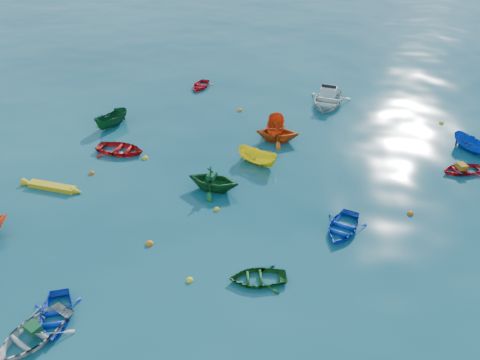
# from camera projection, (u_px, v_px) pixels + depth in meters

# --- Properties ---
(ground) EXTENTS (160.00, 160.00, 0.00)m
(ground) POSITION_uv_depth(u_px,v_px,m) (227.00, 240.00, 23.38)
(ground) COLOR #0A394B
(ground) RESTS_ON ground
(dinghy_blue_sw) EXTENTS (2.77, 3.23, 0.57)m
(dinghy_blue_sw) POSITION_uv_depth(u_px,v_px,m) (57.00, 318.00, 19.21)
(dinghy_blue_sw) COLOR #1136D6
(dinghy_blue_sw) RESTS_ON ground
(dinghy_white_near) EXTENTS (3.55, 3.96, 0.68)m
(dinghy_white_near) POSITION_uv_depth(u_px,v_px,m) (34.00, 338.00, 18.37)
(dinghy_white_near) COLOR beige
(dinghy_white_near) RESTS_ON ground
(dinghy_blue_se) EXTENTS (3.02, 3.51, 0.61)m
(dinghy_blue_se) POSITION_uv_depth(u_px,v_px,m) (342.00, 230.00, 24.06)
(dinghy_blue_se) COLOR #0F3CC4
(dinghy_blue_se) RESTS_ON ground
(sampan_yellow_mid) EXTENTS (3.02, 2.26, 1.10)m
(sampan_yellow_mid) POSITION_uv_depth(u_px,v_px,m) (257.00, 164.00, 29.73)
(sampan_yellow_mid) COLOR yellow
(sampan_yellow_mid) RESTS_ON ground
(dinghy_green_e) EXTENTS (2.92, 2.34, 0.54)m
(dinghy_green_e) POSITION_uv_depth(u_px,v_px,m) (257.00, 280.00, 21.02)
(dinghy_green_e) COLOR #124D15
(dinghy_green_e) RESTS_ON ground
(dinghy_red_nw) EXTENTS (3.57, 2.77, 0.68)m
(dinghy_red_nw) POSITION_uv_depth(u_px,v_px,m) (121.00, 152.00, 30.96)
(dinghy_red_nw) COLOR red
(dinghy_red_nw) RESTS_ON ground
(sampan_orange_n) EXTENTS (1.29, 3.36, 1.30)m
(sampan_orange_n) POSITION_uv_depth(u_px,v_px,m) (276.00, 136.00, 33.00)
(sampan_orange_n) COLOR #DA4114
(sampan_orange_n) RESTS_ON ground
(dinghy_green_n) EXTENTS (3.42, 3.08, 1.58)m
(dinghy_green_n) POSITION_uv_depth(u_px,v_px,m) (214.00, 190.00, 27.19)
(dinghy_green_n) COLOR #135320
(dinghy_green_n) RESTS_ON ground
(dinghy_red_ne) EXTENTS (3.03, 2.57, 0.53)m
(dinghy_red_ne) POSITION_uv_depth(u_px,v_px,m) (461.00, 172.00, 28.88)
(dinghy_red_ne) COLOR red
(dinghy_red_ne) RESTS_ON ground
(sampan_blue_far) EXTENTS (2.64, 3.00, 1.13)m
(sampan_blue_far) POSITION_uv_depth(u_px,v_px,m) (471.00, 151.00, 31.07)
(sampan_blue_far) COLOR #0E3FB0
(sampan_blue_far) RESTS_ON ground
(dinghy_red_far) EXTENTS (2.28, 2.90, 0.55)m
(dinghy_red_far) POSITION_uv_depth(u_px,v_px,m) (200.00, 87.00, 40.71)
(dinghy_red_far) COLOR red
(dinghy_red_far) RESTS_ON ground
(dinghy_orange_far) EXTENTS (2.96, 2.56, 1.55)m
(dinghy_orange_far) POSITION_uv_depth(u_px,v_px,m) (277.00, 141.00, 32.31)
(dinghy_orange_far) COLOR #DA5414
(dinghy_orange_far) RESTS_ON ground
(sampan_green_far) EXTENTS (2.30, 3.16, 1.15)m
(sampan_green_far) POSITION_uv_depth(u_px,v_px,m) (113.00, 126.00, 34.31)
(sampan_green_far) COLOR #10451F
(sampan_green_far) RESTS_ON ground
(kayak_yellow) EXTENTS (3.71, 1.06, 0.36)m
(kayak_yellow) POSITION_uv_depth(u_px,v_px,m) (53.00, 189.00, 27.30)
(kayak_yellow) COLOR gold
(kayak_yellow) RESTS_ON ground
(motorboat_white) EXTENTS (4.31, 5.30, 1.57)m
(motorboat_white) POSITION_uv_depth(u_px,v_px,m) (327.00, 104.00, 37.63)
(motorboat_white) COLOR silver
(motorboat_white) RESTS_ON ground
(tarp_green_a) EXTENTS (0.75, 0.69, 0.30)m
(tarp_green_a) POSITION_uv_depth(u_px,v_px,m) (33.00, 328.00, 18.18)
(tarp_green_a) COLOR #134F27
(tarp_green_a) RESTS_ON dinghy_white_near
(tarp_green_b) EXTENTS (0.52, 0.63, 0.28)m
(tarp_green_b) POSITION_uv_depth(u_px,v_px,m) (211.00, 176.00, 26.72)
(tarp_green_b) COLOR #124B29
(tarp_green_b) RESTS_ON dinghy_green_n
(tarp_orange_b) EXTENTS (0.65, 0.75, 0.31)m
(tarp_orange_b) POSITION_uv_depth(u_px,v_px,m) (462.00, 166.00, 28.63)
(tarp_orange_b) COLOR #BB7013
(tarp_orange_b) RESTS_ON dinghy_red_ne
(buoy_or_a) EXTENTS (0.39, 0.39, 0.39)m
(buoy_or_a) POSITION_uv_depth(u_px,v_px,m) (150.00, 244.00, 23.12)
(buoy_or_a) COLOR orange
(buoy_or_a) RESTS_ON ground
(buoy_ye_a) EXTENTS (0.33, 0.33, 0.33)m
(buoy_ye_a) POSITION_uv_depth(u_px,v_px,m) (190.00, 281.00, 21.01)
(buoy_ye_a) COLOR yellow
(buoy_ye_a) RESTS_ON ground
(buoy_ye_b) EXTENTS (0.38, 0.38, 0.38)m
(buoy_ye_b) POSITION_uv_depth(u_px,v_px,m) (145.00, 159.00, 30.26)
(buoy_ye_b) COLOR yellow
(buoy_ye_b) RESTS_ON ground
(buoy_or_c) EXTENTS (0.35, 0.35, 0.35)m
(buoy_or_c) POSITION_uv_depth(u_px,v_px,m) (92.00, 174.00, 28.69)
(buoy_or_c) COLOR #D8520B
(buoy_or_c) RESTS_ON ground
(buoy_ye_c) EXTENTS (0.32, 0.32, 0.32)m
(buoy_ye_c) POSITION_uv_depth(u_px,v_px,m) (217.00, 210.00, 25.53)
(buoy_ye_c) COLOR gold
(buoy_ye_c) RESTS_ON ground
(buoy_or_d) EXTENTS (0.33, 0.33, 0.33)m
(buoy_or_d) POSITION_uv_depth(u_px,v_px,m) (410.00, 214.00, 25.21)
(buoy_or_d) COLOR #D1510B
(buoy_or_d) RESTS_ON ground
(buoy_ye_d) EXTENTS (0.37, 0.37, 0.37)m
(buoy_ye_d) POSITION_uv_depth(u_px,v_px,m) (100.00, 126.00, 34.35)
(buoy_ye_d) COLOR yellow
(buoy_ye_d) RESTS_ON ground
(buoy_or_e) EXTENTS (0.37, 0.37, 0.37)m
(buoy_or_e) POSITION_uv_depth(u_px,v_px,m) (240.00, 111.00, 36.56)
(buoy_or_e) COLOR orange
(buoy_or_e) RESTS_ON ground
(buoy_ye_e) EXTENTS (0.37, 0.37, 0.37)m
(buoy_ye_e) POSITION_uv_depth(u_px,v_px,m) (441.00, 123.00, 34.67)
(buoy_ye_e) COLOR yellow
(buoy_ye_e) RESTS_ON ground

